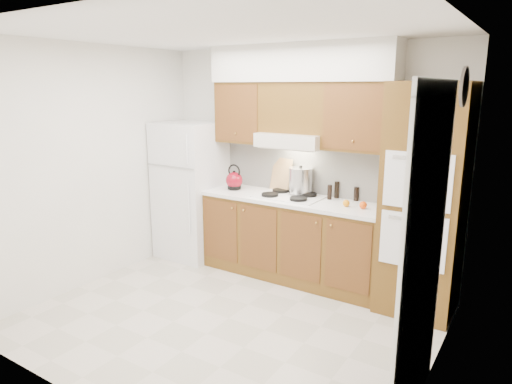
# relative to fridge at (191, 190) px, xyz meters

# --- Properties ---
(floor) EXTENTS (3.60, 3.60, 0.00)m
(floor) POSITION_rel_fridge_xyz_m (1.41, -1.14, -0.86)
(floor) COLOR beige
(floor) RESTS_ON ground
(ceiling) EXTENTS (3.60, 3.60, 0.00)m
(ceiling) POSITION_rel_fridge_xyz_m (1.41, -1.14, 1.74)
(ceiling) COLOR white
(ceiling) RESTS_ON wall_back
(wall_back) EXTENTS (3.60, 0.02, 2.60)m
(wall_back) POSITION_rel_fridge_xyz_m (1.41, 0.36, 0.44)
(wall_back) COLOR white
(wall_back) RESTS_ON floor
(wall_left) EXTENTS (0.02, 3.00, 2.60)m
(wall_left) POSITION_rel_fridge_xyz_m (-0.40, -1.14, 0.44)
(wall_left) COLOR white
(wall_left) RESTS_ON floor
(wall_right) EXTENTS (0.02, 3.00, 2.60)m
(wall_right) POSITION_rel_fridge_xyz_m (3.21, -1.14, 0.44)
(wall_right) COLOR white
(wall_right) RESTS_ON floor
(fridge) EXTENTS (0.75, 0.72, 1.72)m
(fridge) POSITION_rel_fridge_xyz_m (0.00, 0.00, 0.00)
(fridge) COLOR white
(fridge) RESTS_ON floor
(base_cabinets) EXTENTS (2.11, 0.60, 0.90)m
(base_cabinets) POSITION_rel_fridge_xyz_m (1.43, 0.06, -0.41)
(base_cabinets) COLOR brown
(base_cabinets) RESTS_ON floor
(countertop) EXTENTS (2.13, 0.62, 0.04)m
(countertop) POSITION_rel_fridge_xyz_m (1.43, 0.05, 0.06)
(countertop) COLOR white
(countertop) RESTS_ON base_cabinets
(backsplash) EXTENTS (2.11, 0.03, 0.56)m
(backsplash) POSITION_rel_fridge_xyz_m (1.43, 0.34, 0.36)
(backsplash) COLOR white
(backsplash) RESTS_ON countertop
(oven_cabinet) EXTENTS (0.70, 0.65, 2.20)m
(oven_cabinet) POSITION_rel_fridge_xyz_m (2.85, 0.03, 0.24)
(oven_cabinet) COLOR brown
(oven_cabinet) RESTS_ON floor
(upper_cab_left) EXTENTS (0.63, 0.33, 0.70)m
(upper_cab_left) POSITION_rel_fridge_xyz_m (0.69, 0.19, 0.99)
(upper_cab_left) COLOR brown
(upper_cab_left) RESTS_ON wall_back
(upper_cab_right) EXTENTS (0.73, 0.33, 0.70)m
(upper_cab_right) POSITION_rel_fridge_xyz_m (2.12, 0.19, 0.99)
(upper_cab_right) COLOR brown
(upper_cab_right) RESTS_ON wall_back
(range_hood) EXTENTS (0.75, 0.45, 0.15)m
(range_hood) POSITION_rel_fridge_xyz_m (1.38, 0.13, 0.71)
(range_hood) COLOR silver
(range_hood) RESTS_ON wall_back
(upper_cab_over_hood) EXTENTS (0.75, 0.33, 0.55)m
(upper_cab_over_hood) POSITION_rel_fridge_xyz_m (1.38, 0.19, 1.06)
(upper_cab_over_hood) COLOR brown
(upper_cab_over_hood) RESTS_ON range_hood
(soffit) EXTENTS (2.13, 0.36, 0.40)m
(soffit) POSITION_rel_fridge_xyz_m (1.43, 0.18, 1.54)
(soffit) COLOR silver
(soffit) RESTS_ON wall_back
(cooktop) EXTENTS (0.74, 0.50, 0.01)m
(cooktop) POSITION_rel_fridge_xyz_m (1.38, 0.07, 0.09)
(cooktop) COLOR white
(cooktop) RESTS_ON countertop
(doorway) EXTENTS (0.02, 0.90, 2.10)m
(doorway) POSITION_rel_fridge_xyz_m (3.19, -1.49, 0.19)
(doorway) COLOR black
(doorway) RESTS_ON floor
(wall_clock) EXTENTS (0.02, 0.30, 0.30)m
(wall_clock) POSITION_rel_fridge_xyz_m (3.19, -0.59, 1.29)
(wall_clock) COLOR #3F3833
(wall_clock) RESTS_ON wall_right
(kettle) EXTENTS (0.26, 0.26, 0.20)m
(kettle) POSITION_rel_fridge_xyz_m (0.64, 0.05, 0.19)
(kettle) COLOR maroon
(kettle) RESTS_ON countertop
(cutting_board) EXTENTS (0.31, 0.17, 0.38)m
(cutting_board) POSITION_rel_fridge_xyz_m (1.15, 0.28, 0.28)
(cutting_board) COLOR tan
(cutting_board) RESTS_ON countertop
(stock_pot) EXTENTS (0.27, 0.27, 0.28)m
(stock_pot) POSITION_rel_fridge_xyz_m (1.45, 0.21, 0.25)
(stock_pot) COLOR silver
(stock_pot) RESTS_ON cooktop
(condiment_a) EXTENTS (0.06, 0.06, 0.19)m
(condiment_a) POSITION_rel_fridge_xyz_m (1.85, 0.31, 0.17)
(condiment_a) COLOR black
(condiment_a) RESTS_ON countertop
(condiment_b) EXTENTS (0.06, 0.06, 0.16)m
(condiment_b) POSITION_rel_fridge_xyz_m (1.81, 0.21, 0.16)
(condiment_b) COLOR black
(condiment_b) RESTS_ON countertop
(condiment_c) EXTENTS (0.05, 0.05, 0.15)m
(condiment_c) POSITION_rel_fridge_xyz_m (2.08, 0.31, 0.16)
(condiment_c) COLOR black
(condiment_c) RESTS_ON countertop
(orange_near) EXTENTS (0.10, 0.10, 0.08)m
(orange_near) POSITION_rel_fridge_xyz_m (2.26, 0.02, 0.12)
(orange_near) COLOR #FF560D
(orange_near) RESTS_ON countertop
(orange_far) EXTENTS (0.09, 0.09, 0.07)m
(orange_far) POSITION_rel_fridge_xyz_m (2.08, 0.01, 0.12)
(orange_far) COLOR orange
(orange_far) RESTS_ON countertop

